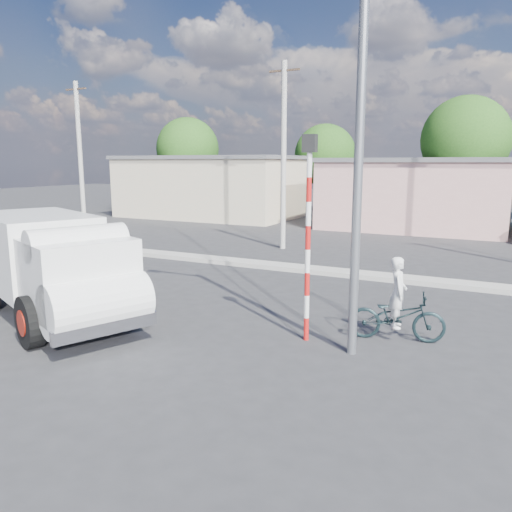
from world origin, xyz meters
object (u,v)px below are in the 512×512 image
at_px(cyclist, 397,306).
at_px(streetlight, 352,99).
at_px(bicycle, 397,316).
at_px(traffic_pole, 308,221).
at_px(truck, 54,264).

height_order(cyclist, streetlight, streetlight).
bearing_deg(streetlight, cyclist, 55.74).
bearing_deg(cyclist, bicycle, -0.00).
relative_size(bicycle, traffic_pole, 0.47).
relative_size(cyclist, streetlight, 0.17).
distance_m(cyclist, streetlight, 4.43).
bearing_deg(bicycle, cyclist, -0.00).
bearing_deg(cyclist, streetlight, 132.38).
distance_m(truck, bicycle, 8.09).
bearing_deg(bicycle, traffic_pole, 103.33).
height_order(truck, streetlight, streetlight).
xyz_separation_m(bicycle, cyclist, (0.00, 0.00, 0.23)).
bearing_deg(truck, streetlight, 32.20).
distance_m(truck, streetlight, 7.86).
height_order(bicycle, streetlight, streetlight).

